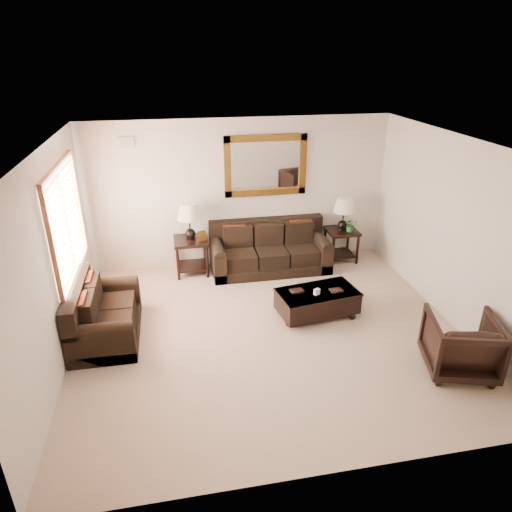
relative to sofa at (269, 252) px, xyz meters
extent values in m
cube|color=gray|center=(-0.47, -2.07, -0.32)|extent=(5.50, 5.00, 0.01)
cube|color=white|center=(-0.47, -2.07, 2.38)|extent=(5.50, 5.00, 0.01)
cube|color=beige|center=(-0.47, 0.43, 1.03)|extent=(5.50, 0.01, 2.70)
cube|color=beige|center=(-0.47, -4.57, 1.03)|extent=(5.50, 0.01, 2.70)
cube|color=beige|center=(-3.22, -2.07, 1.03)|extent=(0.01, 5.00, 2.70)
cube|color=beige|center=(2.28, -2.07, 1.03)|extent=(0.01, 5.00, 2.70)
cube|color=white|center=(-3.20, -1.17, 1.23)|extent=(0.01, 1.80, 1.50)
cube|color=brown|center=(-3.17, -1.17, 2.02)|extent=(0.06, 1.96, 0.08)
cube|color=brown|center=(-3.17, -1.17, 0.44)|extent=(0.06, 1.96, 0.08)
cube|color=brown|center=(-3.17, -2.11, 1.23)|extent=(0.06, 0.08, 1.50)
cube|color=brown|center=(-3.17, -0.23, 1.23)|extent=(0.06, 0.08, 1.50)
cube|color=brown|center=(-3.17, -1.17, 1.23)|extent=(0.05, 0.05, 1.50)
cube|color=#4E250F|center=(0.00, 0.39, 1.53)|extent=(1.50, 0.06, 1.10)
cube|color=white|center=(0.00, 0.41, 1.53)|extent=(1.26, 0.01, 0.86)
cube|color=#999999|center=(-2.37, 0.41, 2.03)|extent=(0.25, 0.02, 0.18)
cube|color=black|center=(0.00, -0.06, -0.23)|extent=(2.15, 0.93, 0.18)
cube|color=black|center=(0.00, 0.30, 0.34)|extent=(2.15, 0.22, 0.44)
cube|color=black|center=(-0.57, -0.08, -0.01)|extent=(0.55, 0.76, 0.26)
cube|color=black|center=(0.00, -0.08, -0.01)|extent=(0.55, 0.76, 0.26)
cube|color=black|center=(0.57, -0.08, -0.01)|extent=(0.55, 0.76, 0.26)
cube|color=black|center=(-0.97, -0.06, -0.06)|extent=(0.22, 0.93, 0.52)
cylinder|color=black|center=(-0.97, -0.06, 0.20)|extent=(0.22, 0.91, 0.22)
cube|color=black|center=(0.97, -0.06, -0.06)|extent=(0.22, 0.93, 0.52)
cylinder|color=black|center=(0.97, -0.06, 0.20)|extent=(0.22, 0.91, 0.22)
cube|color=#5E1C0C|center=(-0.63, 0.12, 0.34)|extent=(0.41, 0.18, 0.42)
cube|color=#5E1C0C|center=(0.63, 0.12, 0.34)|extent=(0.41, 0.18, 0.42)
cube|color=black|center=(-2.75, -1.72, -0.24)|extent=(0.88, 1.49, 0.17)
cube|color=black|center=(-3.09, -1.72, 0.31)|extent=(0.20, 1.49, 0.42)
cube|color=black|center=(-2.74, -1.99, -0.03)|extent=(0.73, 0.52, 0.25)
cube|color=black|center=(-2.74, -1.45, -0.03)|extent=(0.73, 0.52, 0.25)
cube|color=black|center=(-2.75, -2.37, -0.07)|extent=(0.88, 0.20, 0.49)
cylinder|color=black|center=(-2.75, -2.37, 0.17)|extent=(0.87, 0.20, 0.20)
cube|color=black|center=(-2.75, -1.08, -0.07)|extent=(0.88, 0.20, 0.49)
cylinder|color=black|center=(-2.75, -1.08, 0.17)|extent=(0.87, 0.20, 0.20)
cube|color=#5E1C0C|center=(-2.92, -2.04, 0.30)|extent=(0.17, 0.39, 0.40)
cube|color=#5E1C0C|center=(-2.92, -1.41, 0.30)|extent=(0.17, 0.39, 0.40)
cube|color=black|center=(-1.43, 0.08, 0.31)|extent=(0.60, 0.60, 0.05)
cube|color=black|center=(-1.43, 0.08, -0.19)|extent=(0.51, 0.51, 0.03)
cylinder|color=black|center=(-1.69, -0.17, -0.02)|extent=(0.05, 0.05, 0.60)
cylinder|color=black|center=(-1.17, -0.17, -0.02)|extent=(0.05, 0.05, 0.60)
cylinder|color=black|center=(-1.69, 0.34, -0.02)|extent=(0.05, 0.05, 0.60)
cylinder|color=black|center=(-1.17, 0.34, -0.02)|extent=(0.05, 0.05, 0.60)
sphere|color=black|center=(-1.43, 0.08, 0.45)|extent=(0.19, 0.19, 0.19)
cylinder|color=black|center=(-1.43, 0.08, 0.65)|extent=(0.03, 0.03, 0.39)
cone|color=#CFBD8A|center=(-1.43, 0.08, 0.87)|extent=(0.42, 0.42, 0.29)
cube|color=#4E250F|center=(-1.23, -0.03, 0.43)|extent=(0.16, 0.11, 0.19)
cube|color=black|center=(1.44, 0.10, 0.28)|extent=(0.57, 0.57, 0.05)
cube|color=black|center=(1.44, 0.10, -0.19)|extent=(0.48, 0.48, 0.03)
cylinder|color=black|center=(1.20, -0.14, -0.03)|extent=(0.05, 0.05, 0.57)
cylinder|color=black|center=(1.68, -0.14, -0.03)|extent=(0.05, 0.05, 0.57)
cylinder|color=black|center=(1.20, 0.34, -0.03)|extent=(0.05, 0.05, 0.57)
cylinder|color=black|center=(1.68, 0.34, -0.03)|extent=(0.05, 0.05, 0.57)
sphere|color=black|center=(1.44, 0.10, 0.41)|extent=(0.18, 0.18, 0.18)
cylinder|color=black|center=(1.44, 0.10, 0.59)|extent=(0.02, 0.02, 0.37)
cone|color=#CFBD8A|center=(1.44, 0.10, 0.80)|extent=(0.39, 0.39, 0.27)
sphere|color=black|center=(-0.13, -1.98, -0.28)|extent=(0.11, 0.11, 0.11)
sphere|color=black|center=(0.87, -1.98, -0.28)|extent=(0.11, 0.11, 0.11)
sphere|color=black|center=(-0.13, -1.52, -0.28)|extent=(0.11, 0.11, 0.11)
sphere|color=black|center=(0.87, -1.52, -0.28)|extent=(0.11, 0.11, 0.11)
cube|color=black|center=(0.37, -1.75, -0.08)|extent=(1.27, 0.81, 0.33)
cube|color=black|center=(0.37, -1.75, 0.07)|extent=(1.30, 0.83, 0.04)
cube|color=black|center=(0.05, -1.71, 0.11)|extent=(0.22, 0.17, 0.03)
cube|color=black|center=(0.64, -1.80, 0.10)|extent=(0.20, 0.15, 0.02)
cube|color=white|center=(0.32, -1.84, 0.14)|extent=(0.10, 0.08, 0.09)
imported|color=black|center=(1.73, -3.36, 0.10)|extent=(1.00, 0.96, 0.84)
imported|color=#215E20|center=(1.56, 0.00, 0.41)|extent=(0.29, 0.31, 0.21)
camera|label=1|loc=(-1.70, -7.54, 3.48)|focal=32.00mm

